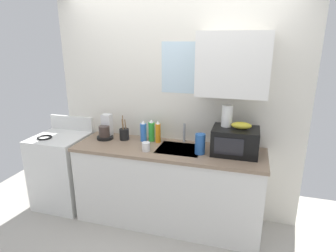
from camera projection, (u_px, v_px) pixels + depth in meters
kitchen_wall_assembly at (184, 103)px, 3.19m from camera, size 2.83×0.42×2.50m
counter_unit at (168, 185)px, 3.19m from camera, size 2.06×0.63×0.90m
sink_faucet at (184, 133)px, 3.22m from camera, size 0.03×0.03×0.22m
stove_range at (63, 170)px, 3.56m from camera, size 0.60×0.60×1.08m
microwave at (235, 141)px, 2.88m from camera, size 0.46×0.35×0.27m
banana_bunch at (241, 125)px, 2.82m from camera, size 0.20×0.11×0.07m
paper_towel_roll at (227, 116)px, 2.88m from camera, size 0.11×0.11×0.22m
coffee_maker at (106, 130)px, 3.34m from camera, size 0.19×0.21×0.28m
dish_soap_bottle_orange at (158, 132)px, 3.20m from camera, size 0.06×0.06×0.25m
dish_soap_bottle_green at (152, 131)px, 3.25m from camera, size 0.07×0.07×0.25m
dish_soap_bottle_blue at (143, 131)px, 3.25m from camera, size 0.07×0.07×0.24m
cereal_canister at (200, 144)px, 2.89m from camera, size 0.10×0.10×0.21m
mug_white at (146, 147)px, 2.97m from camera, size 0.08×0.08×0.09m
utensil_crock at (124, 134)px, 3.30m from camera, size 0.11×0.11×0.30m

